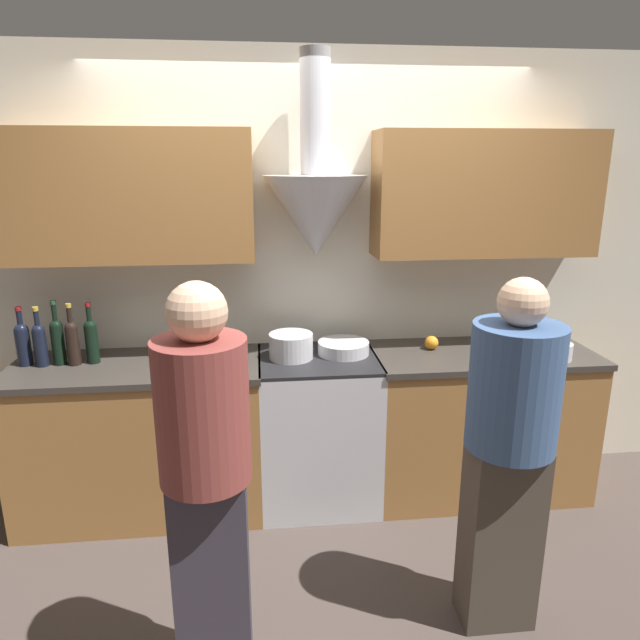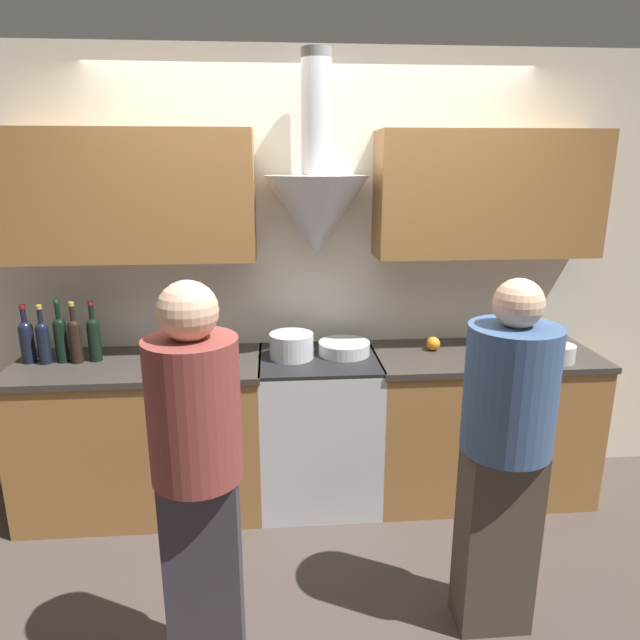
{
  "view_description": "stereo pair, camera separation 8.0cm",
  "coord_description": "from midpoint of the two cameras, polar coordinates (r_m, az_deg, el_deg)",
  "views": [
    {
      "loc": [
        -0.33,
        -2.73,
        1.98
      ],
      "look_at": [
        0.0,
        0.23,
        1.15
      ],
      "focal_mm": 32.0,
      "sensor_mm": 36.0,
      "label": 1
    },
    {
      "loc": [
        -0.25,
        -2.74,
        1.98
      ],
      "look_at": [
        0.0,
        0.23,
        1.15
      ],
      "focal_mm": 32.0,
      "sensor_mm": 36.0,
      "label": 2
    }
  ],
  "objects": [
    {
      "name": "ground_plane",
      "position": [
        3.39,
        1.06,
        -20.17
      ],
      "size": [
        12.0,
        12.0,
        0.0
      ],
      "primitive_type": "plane",
      "color": "#423833"
    },
    {
      "name": "wall_back",
      "position": [
        3.38,
        -0.06,
        7.03
      ],
      "size": [
        8.4,
        0.58,
        2.6
      ],
      "color": "silver",
      "rests_on": "ground_plane"
    },
    {
      "name": "counter_left",
      "position": [
        3.51,
        -16.58,
        -11.0
      ],
      "size": [
        1.38,
        0.62,
        0.9
      ],
      "color": "#9E6B38",
      "rests_on": "ground_plane"
    },
    {
      "name": "counter_right",
      "position": [
        3.65,
        16.25,
        -9.84
      ],
      "size": [
        1.3,
        0.62,
        0.9
      ],
      "color": "#9E6B38",
      "rests_on": "ground_plane"
    },
    {
      "name": "stove_range",
      "position": [
        3.44,
        0.54,
        -10.77
      ],
      "size": [
        0.68,
        0.6,
        0.9
      ],
      "color": "silver",
      "rests_on": "ground_plane"
    },
    {
      "name": "wine_bottle_0",
      "position": [
        3.52,
        -26.69,
        -1.73
      ],
      "size": [
        0.08,
        0.08,
        0.33
      ],
      "color": "black",
      "rests_on": "counter_left"
    },
    {
      "name": "wine_bottle_1",
      "position": [
        3.46,
        -25.35,
        -1.83
      ],
      "size": [
        0.07,
        0.07,
        0.33
      ],
      "color": "black",
      "rests_on": "counter_left"
    },
    {
      "name": "wine_bottle_2",
      "position": [
        3.45,
        -23.9,
        -1.57
      ],
      "size": [
        0.07,
        0.07,
        0.36
      ],
      "color": "black",
      "rests_on": "counter_left"
    },
    {
      "name": "wine_bottle_3",
      "position": [
        3.41,
        -22.67,
        -1.7
      ],
      "size": [
        0.07,
        0.07,
        0.35
      ],
      "color": "black",
      "rests_on": "counter_left"
    },
    {
      "name": "wine_bottle_4",
      "position": [
        3.4,
        -21.04,
        -1.58
      ],
      "size": [
        0.07,
        0.07,
        0.34
      ],
      "color": "black",
      "rests_on": "counter_left"
    },
    {
      "name": "stock_pot",
      "position": [
        3.24,
        -2.16,
        -2.59
      ],
      "size": [
        0.25,
        0.25,
        0.14
      ],
      "color": "silver",
      "rests_on": "stove_range"
    },
    {
      "name": "mixing_bowl",
      "position": [
        3.32,
        3.13,
        -2.81
      ],
      "size": [
        0.3,
        0.3,
        0.07
      ],
      "color": "silver",
      "rests_on": "stove_range"
    },
    {
      "name": "orange_fruit",
      "position": [
        3.45,
        11.9,
        -2.33
      ],
      "size": [
        0.08,
        0.08,
        0.08
      ],
      "color": "orange",
      "rests_on": "counter_right"
    },
    {
      "name": "saucepan",
      "position": [
        3.48,
        23.46,
        -3.05
      ],
      "size": [
        0.17,
        0.17,
        0.1
      ],
      "color": "silver",
      "rests_on": "counter_right"
    },
    {
      "name": "person_foreground_left",
      "position": [
        2.15,
        -10.99,
        -15.14
      ],
      "size": [
        0.32,
        0.32,
        1.61
      ],
      "color": "#38333D",
      "rests_on": "ground_plane"
    },
    {
      "name": "person_foreground_right",
      "position": [
        2.51,
        18.87,
        -12.07
      ],
      "size": [
        0.36,
        0.36,
        1.56
      ],
      "color": "#473D33",
      "rests_on": "ground_plane"
    }
  ]
}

